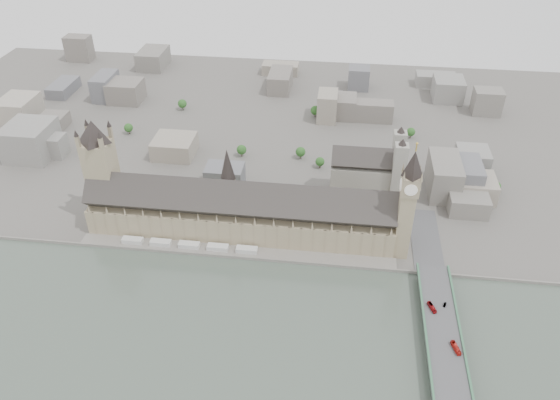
# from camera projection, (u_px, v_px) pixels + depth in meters

# --- Properties ---
(ground) EXTENTS (900.00, 900.00, 0.00)m
(ground) POSITION_uv_depth(u_px,v_px,m) (237.00, 247.00, 468.78)
(ground) COLOR #595651
(ground) RESTS_ON ground
(embankment_wall) EXTENTS (600.00, 1.50, 3.00)m
(embankment_wall) POSITION_uv_depth(u_px,v_px,m) (233.00, 257.00, 455.70)
(embankment_wall) COLOR slate
(embankment_wall) RESTS_ON ground
(river_terrace) EXTENTS (270.00, 15.00, 2.00)m
(river_terrace) POSITION_uv_depth(u_px,v_px,m) (235.00, 252.00, 462.10)
(river_terrace) COLOR slate
(river_terrace) RESTS_ON ground
(terrace_tents) EXTENTS (118.00, 7.00, 4.00)m
(terrace_tents) POSITION_uv_depth(u_px,v_px,m) (189.00, 245.00, 464.91)
(terrace_tents) COLOR silver
(terrace_tents) RESTS_ON river_terrace
(palace_of_westminster) EXTENTS (265.00, 40.73, 55.44)m
(palace_of_westminster) POSITION_uv_depth(u_px,v_px,m) (240.00, 212.00, 471.85)
(palace_of_westminster) COLOR gray
(palace_of_westminster) RESTS_ON ground
(elizabeth_tower) EXTENTS (17.00, 17.00, 107.50)m
(elizabeth_tower) POSITION_uv_depth(u_px,v_px,m) (408.00, 198.00, 427.90)
(elizabeth_tower) COLOR gray
(elizabeth_tower) RESTS_ON ground
(victoria_tower) EXTENTS (30.00, 30.00, 100.00)m
(victoria_tower) POSITION_uv_depth(u_px,v_px,m) (101.00, 167.00, 471.00)
(victoria_tower) COLOR gray
(victoria_tower) RESTS_ON ground
(central_tower) EXTENTS (13.00, 13.00, 48.00)m
(central_tower) POSITION_uv_depth(u_px,v_px,m) (228.00, 173.00, 457.90)
(central_tower) COLOR gray
(central_tower) RESTS_ON ground
(westminster_bridge) EXTENTS (25.00, 325.00, 10.25)m
(westminster_bridge) POSITION_uv_depth(u_px,v_px,m) (442.00, 340.00, 377.89)
(westminster_bridge) COLOR #474749
(westminster_bridge) RESTS_ON ground
(bridge_parapets) EXTENTS (25.00, 235.00, 1.15)m
(bridge_parapets) POSITION_uv_depth(u_px,v_px,m) (452.00, 390.00, 338.40)
(bridge_parapets) COLOR #3E7150
(bridge_parapets) RESTS_ON westminster_bridge
(westminster_abbey) EXTENTS (68.00, 36.00, 64.00)m
(westminster_abbey) POSITION_uv_depth(u_px,v_px,m) (369.00, 173.00, 520.39)
(westminster_abbey) COLOR gray
(westminster_abbey) RESTS_ON ground
(city_skyline_inland) EXTENTS (720.00, 360.00, 38.00)m
(city_skyline_inland) POSITION_uv_depth(u_px,v_px,m) (275.00, 106.00, 657.45)
(city_skyline_inland) COLOR gray
(city_skyline_inland) RESTS_ON ground
(park_trees) EXTENTS (110.00, 30.00, 15.00)m
(park_trees) POSITION_uv_depth(u_px,v_px,m) (238.00, 200.00, 514.39)
(park_trees) COLOR #274D1B
(park_trees) RESTS_ON ground
(red_bus_north) EXTENTS (6.19, 11.01, 3.01)m
(red_bus_north) POSITION_uv_depth(u_px,v_px,m) (432.00, 307.00, 394.71)
(red_bus_north) COLOR #A71316
(red_bus_north) RESTS_ON westminster_bridge
(red_bus_south) EXTENTS (6.07, 12.12, 3.29)m
(red_bus_south) POSITION_uv_depth(u_px,v_px,m) (456.00, 348.00, 364.14)
(red_bus_south) COLOR red
(red_bus_south) RESTS_ON westminster_bridge
(car_silver) EXTENTS (3.07, 4.93, 1.53)m
(car_silver) POSITION_uv_depth(u_px,v_px,m) (445.00, 305.00, 397.83)
(car_silver) COLOR gray
(car_silver) RESTS_ON westminster_bridge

